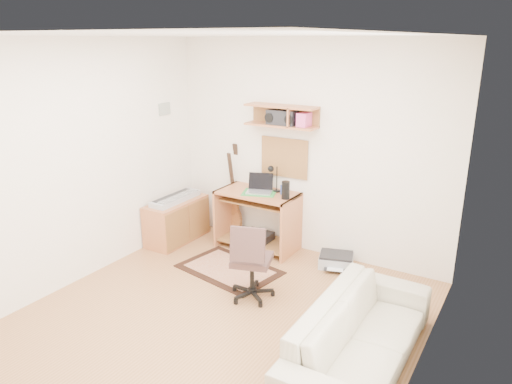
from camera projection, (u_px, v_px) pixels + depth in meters
The scene contains 22 objects.
floor at pixel (212, 324), 4.53m from camera, with size 3.60×4.00×0.01m, color #AC7648.
ceiling at pixel (203, 34), 3.73m from camera, with size 3.60×4.00×0.01m, color white.
back_wall at pixel (308, 150), 5.76m from camera, with size 3.60×0.01×2.60m, color white.
left_wall at pixel (70, 166), 5.02m from camera, with size 0.01×4.00×2.60m, color white.
right_wall at pixel (423, 236), 3.24m from camera, with size 0.01×4.00×2.60m, color white.
wall_shelf at pixel (281, 116), 5.68m from camera, with size 0.90×0.25×0.26m, color #BF7143.
cork_board at pixel (284, 158), 5.93m from camera, with size 0.64×0.03×0.49m, color tan.
wall_photo at pixel (165, 109), 6.10m from camera, with size 0.02×0.20×0.15m, color #4C8CBF.
desk at pixel (258, 220), 6.08m from camera, with size 1.00×0.55×0.75m, color #BF7143, non-canonical shape.
laptop at pixel (259, 184), 5.90m from camera, with size 0.31×0.31×0.23m, color silver, non-canonical shape.
speaker at pixel (286, 190), 5.69m from camera, with size 0.10×0.10×0.22m, color black.
desk_lamp at pixel (277, 179), 5.93m from camera, with size 0.11×0.11×0.33m, color black, non-canonical shape.
pencil_cup at pixel (283, 190), 5.88m from camera, with size 0.08×0.08×0.11m, color #334799.
boombox at pixel (282, 118), 5.68m from camera, with size 0.36×0.16×0.18m, color black.
rug at pixel (229, 269), 5.59m from camera, with size 1.12×0.75×0.01m, color #D2B58D.
task_chair at pixel (252, 260), 4.87m from camera, with size 0.44×0.44×0.85m, color #3E2925, non-canonical shape.
cabinet at pixel (177, 221), 6.34m from camera, with size 0.40×0.90×0.55m, color #BF7143.
music_keyboard at pixel (176, 198), 6.25m from camera, with size 0.24×0.76×0.07m, color #B2B5BA.
guitar at pixel (230, 192), 6.36m from camera, with size 0.34×0.21×1.27m, color #A56332, non-canonical shape.
waste_basket at pixel (161, 235), 6.23m from camera, with size 0.23×0.23×0.27m, color white.
printer at pixel (336, 260), 5.65m from camera, with size 0.39×0.31×0.15m, color #A5A8AA.
sofa at pixel (361, 325), 3.87m from camera, with size 1.87×0.54×0.73m, color #BDB296.
Camera 1 is at (2.39, -3.15, 2.57)m, focal length 33.58 mm.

